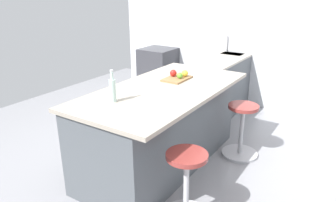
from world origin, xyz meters
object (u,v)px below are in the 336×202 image
stool_middle (186,189)px  cutting_board (177,79)px  kitchen_island (161,126)px  apple_red (173,73)px  apple_yellow (185,73)px  stool_by_window (241,132)px  oven_range (158,71)px  water_bottle (113,89)px  apple_green (180,76)px

stool_middle → cutting_board: cutting_board is taller
kitchen_island → stool_middle: size_ratio=3.26×
stool_middle → cutting_board: 1.42m
apple_red → apple_yellow: (-0.07, 0.12, -0.00)m
apple_red → apple_yellow: bearing=120.0°
stool_by_window → kitchen_island: bearing=-46.8°
oven_range → stool_middle: (2.83, 2.23, -0.12)m
stool_middle → stool_by_window: bearing=180.0°
water_bottle → oven_range: bearing=-153.5°
oven_range → apple_red: (1.76, 1.43, 0.56)m
apple_red → water_bottle: 1.01m
oven_range → kitchen_island: kitchen_island is taller
oven_range → apple_yellow: apple_yellow is taller
cutting_board → apple_yellow: bearing=153.8°
kitchen_island → water_bottle: size_ratio=6.86×
apple_yellow → oven_range: bearing=-137.6°
water_bottle → apple_yellow: bearing=171.2°
kitchen_island → apple_green: 0.63m
oven_range → stool_by_window: (1.47, 2.23, -0.12)m
cutting_board → apple_yellow: apple_yellow is taller
apple_green → apple_yellow: 0.11m
oven_range → stool_by_window: size_ratio=1.32×
stool_middle → apple_green: size_ratio=9.36×
cutting_board → apple_yellow: (-0.10, 0.05, 0.05)m
stool_by_window → apple_green: 1.02m
stool_middle → cutting_board: size_ratio=1.82×
stool_middle → apple_yellow: (-1.14, -0.68, 0.68)m
oven_range → apple_green: (1.80, 1.54, 0.56)m
apple_red → water_bottle: size_ratio=0.26×
stool_middle → water_bottle: water_bottle is taller
stool_by_window → apple_green: (0.32, -0.69, 0.68)m
kitchen_island → stool_by_window: size_ratio=3.26×
oven_range → apple_yellow: 2.36m
cutting_board → apple_green: (0.00, 0.04, 0.05)m
stool_by_window → cutting_board: bearing=-66.3°
apple_green → water_bottle: water_bottle is taller
stool_middle → oven_range: bearing=-141.8°
apple_yellow → apple_green: bearing=-3.8°
apple_green → water_bottle: 0.99m
apple_red → apple_yellow: 0.14m
apple_red → stool_by_window: bearing=109.8°
oven_range → stool_middle: size_ratio=1.32×
water_bottle → stool_middle: bearing=86.1°
oven_range → apple_green: bearing=40.6°
cutting_board → water_bottle: water_bottle is taller
stool_middle → water_bottle: size_ratio=2.10×
stool_middle → apple_yellow: 1.49m
apple_green → kitchen_island: bearing=-5.6°
stool_middle → apple_red: bearing=-143.2°
cutting_board → water_bottle: (0.98, -0.12, 0.11)m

